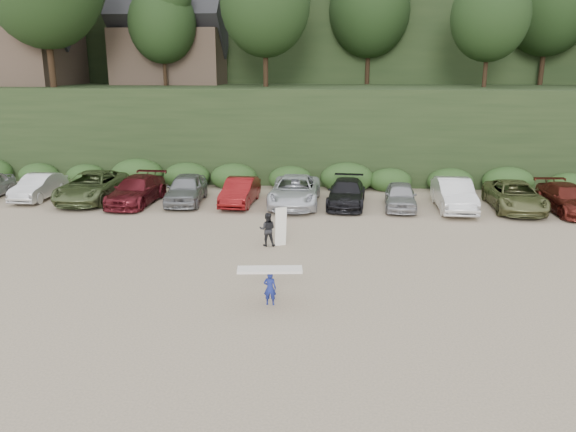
# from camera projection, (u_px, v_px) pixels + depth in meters

# --- Properties ---
(ground) EXTENTS (120.00, 120.00, 0.00)m
(ground) POSITION_uv_depth(u_px,v_px,m) (314.00, 271.00, 20.95)
(ground) COLOR tan
(ground) RESTS_ON ground
(hillside_backdrop) EXTENTS (90.00, 41.50, 28.00)m
(hillside_backdrop) POSITION_uv_depth(u_px,v_px,m) (330.00, 23.00, 52.57)
(hillside_backdrop) COLOR black
(hillside_backdrop) RESTS_ON ground
(parked_cars) EXTENTS (40.02, 6.03, 1.64)m
(parked_cars) POSITION_uv_depth(u_px,v_px,m) (312.00, 192.00, 30.46)
(parked_cars) COLOR #9B9BA0
(parked_cars) RESTS_ON ground
(child_surfer) EXTENTS (2.11, 0.80, 1.23)m
(child_surfer) POSITION_uv_depth(u_px,v_px,m) (270.00, 280.00, 17.83)
(child_surfer) COLOR navy
(child_surfer) RESTS_ON ground
(adult_surfer) EXTENTS (1.18, 0.56, 1.70)m
(adult_surfer) POSITION_uv_depth(u_px,v_px,m) (269.00, 229.00, 23.72)
(adult_surfer) COLOR black
(adult_surfer) RESTS_ON ground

